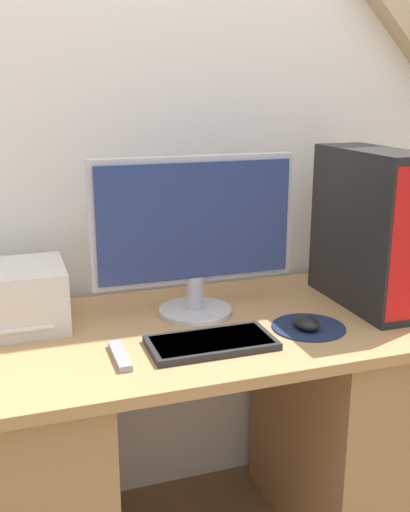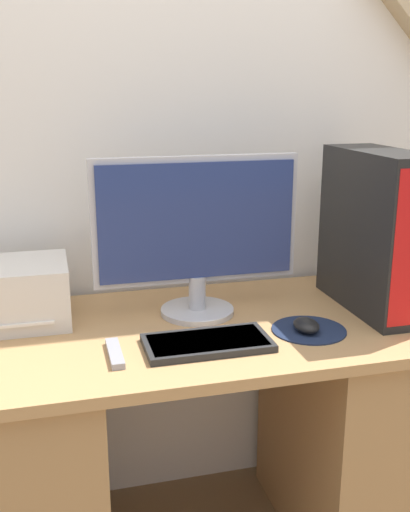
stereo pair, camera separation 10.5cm
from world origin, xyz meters
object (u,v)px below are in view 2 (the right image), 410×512
Objects in this scene: remote_control at (115,353)px; keyboard at (207,342)px; mouse at (306,325)px; monitor at (197,229)px; computer_tower at (377,231)px; printer at (13,293)px.

keyboard is at bearing -0.10° from remote_control.
monitor is at bearing 139.12° from mouse.
keyboard is 0.69× the size of computer_tower.
mouse is 0.81m from printer.
computer_tower is 1.55× the size of printer.
monitor is at bearing -7.20° from printer.
keyboard is at bearing -176.33° from mouse.
monitor is 0.53m from computer_tower.
printer is (-0.76, 0.28, 0.06)m from mouse.
monitor reaches higher than mouse.
remote_control is at bearing -169.23° from computer_tower.
monitor is 1.26× the size of computer_tower.
computer_tower is (0.52, -0.08, -0.02)m from monitor.
computer_tower reaches higher than printer.
keyboard reaches higher than remote_control.
remote_control is (-0.52, -0.02, -0.01)m from mouse.
monitor is at bearing 41.23° from remote_control.
printer is at bearing 159.76° from mouse.
monitor reaches higher than remote_control.
keyboard is at bearing -97.53° from monitor.
printer is 1.90× the size of remote_control.
keyboard is 3.58× the size of mouse.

